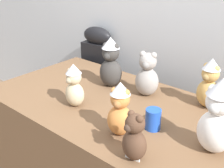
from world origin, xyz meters
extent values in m
cube|color=silver|center=(0.00, 0.94, 1.30)|extent=(7.00, 0.08, 2.60)
cube|color=brown|center=(0.00, 0.25, 0.40)|extent=(1.57, 0.88, 0.80)
cube|color=black|center=(-0.65, 0.82, 0.46)|extent=(0.29, 0.14, 0.92)
ellipsoid|color=black|center=(-0.65, 0.82, 0.98)|extent=(0.29, 0.14, 0.15)
ellipsoid|color=#CCB78E|center=(-0.14, 0.08, 0.87)|extent=(0.12, 0.10, 0.15)
sphere|color=#CCB78E|center=(-0.14, 0.08, 0.98)|extent=(0.09, 0.09, 0.09)
sphere|color=#CCB78E|center=(-0.16, 0.08, 1.01)|extent=(0.03, 0.03, 0.03)
sphere|color=#CCB78E|center=(-0.11, 0.08, 1.01)|extent=(0.03, 0.03, 0.03)
sphere|color=#9D8E71|center=(-0.14, 0.04, 0.97)|extent=(0.04, 0.04, 0.04)
cone|color=silver|center=(-0.14, 0.08, 1.03)|extent=(0.09, 0.09, 0.06)
ellipsoid|color=#4C3323|center=(0.42, -0.09, 0.87)|extent=(0.14, 0.12, 0.14)
sphere|color=#4C3323|center=(0.42, -0.09, 0.98)|extent=(0.09, 0.09, 0.09)
sphere|color=#4C3323|center=(0.39, -0.08, 1.01)|extent=(0.03, 0.03, 0.03)
sphere|color=#4C3323|center=(0.44, -0.09, 1.01)|extent=(0.03, 0.03, 0.03)
sphere|color=#412E23|center=(0.41, -0.12, 0.97)|extent=(0.04, 0.04, 0.04)
ellipsoid|color=#D17F3D|center=(0.25, 0.02, 0.88)|extent=(0.16, 0.15, 0.16)
sphere|color=#D17F3D|center=(0.25, 0.02, 0.99)|extent=(0.09, 0.09, 0.09)
sphere|color=#D17F3D|center=(0.22, 0.01, 1.03)|extent=(0.04, 0.04, 0.04)
sphere|color=#D17F3D|center=(0.28, 0.03, 1.03)|extent=(0.04, 0.04, 0.04)
sphere|color=#A06536|center=(0.26, -0.02, 0.98)|extent=(0.04, 0.04, 0.04)
cone|color=silver|center=(0.25, 0.02, 1.05)|extent=(0.10, 0.10, 0.06)
ellipsoid|color=tan|center=(0.45, 0.57, 0.88)|extent=(0.15, 0.14, 0.16)
sphere|color=tan|center=(0.45, 0.57, 1.00)|extent=(0.10, 0.10, 0.10)
sphere|color=tan|center=(0.42, 0.58, 1.04)|extent=(0.04, 0.04, 0.04)
sphere|color=tan|center=(0.48, 0.57, 1.04)|extent=(0.04, 0.04, 0.04)
sphere|color=olive|center=(0.44, 0.53, 0.99)|extent=(0.04, 0.04, 0.04)
cone|color=silver|center=(0.45, 0.57, 1.06)|extent=(0.10, 0.10, 0.06)
ellipsoid|color=gray|center=(0.10, 0.47, 0.89)|extent=(0.18, 0.17, 0.18)
sphere|color=gray|center=(0.10, 0.47, 1.02)|extent=(0.11, 0.11, 0.11)
sphere|color=gray|center=(0.07, 0.46, 1.06)|extent=(0.04, 0.04, 0.04)
sphere|color=gray|center=(0.13, 0.48, 1.06)|extent=(0.04, 0.04, 0.04)
sphere|color=slate|center=(0.11, 0.43, 1.01)|extent=(0.05, 0.05, 0.05)
ellipsoid|color=white|center=(0.65, 0.19, 0.90)|extent=(0.17, 0.15, 0.20)
sphere|color=white|center=(0.65, 0.19, 1.05)|extent=(0.12, 0.12, 0.12)
sphere|color=white|center=(0.62, 0.19, 1.09)|extent=(0.04, 0.04, 0.04)
sphere|color=#B4B3AF|center=(0.65, 0.14, 1.04)|extent=(0.05, 0.05, 0.05)
cone|color=silver|center=(0.65, 0.19, 1.12)|extent=(0.13, 0.13, 0.08)
ellipsoid|color=#383533|center=(-0.17, 0.43, 0.89)|extent=(0.18, 0.16, 0.19)
sphere|color=#383533|center=(-0.17, 0.43, 1.03)|extent=(0.11, 0.11, 0.11)
sphere|color=#383533|center=(-0.20, 0.42, 1.08)|extent=(0.04, 0.04, 0.04)
sphere|color=#383533|center=(-0.13, 0.44, 1.08)|extent=(0.04, 0.04, 0.04)
sphere|color=#32302E|center=(-0.15, 0.38, 1.02)|extent=(0.05, 0.05, 0.05)
cone|color=silver|center=(-0.17, 0.43, 1.10)|extent=(0.12, 0.12, 0.07)
cylinder|color=blue|center=(0.35, 0.16, 0.85)|extent=(0.08, 0.08, 0.11)
cube|color=white|center=(0.42, -0.10, 0.82)|extent=(0.07, 0.02, 0.05)
camera|label=1|loc=(1.02, -0.93, 1.62)|focal=46.72mm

